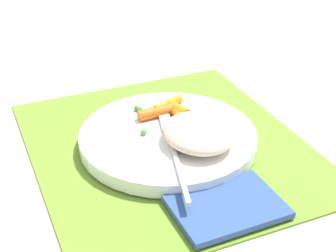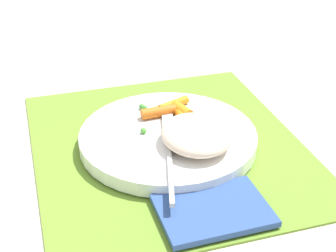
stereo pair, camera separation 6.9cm
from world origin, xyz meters
TOP-DOWN VIEW (x-y plane):
  - ground_plane at (0.00, 0.00)m, footprint 2.40×2.40m
  - placemat at (0.00, 0.00)m, footprint 0.42×0.37m
  - plate at (0.00, 0.00)m, footprint 0.25×0.25m
  - rice_mound at (-0.04, -0.03)m, footprint 0.11×0.09m
  - carrot_portion at (0.05, -0.02)m, footprint 0.07×0.08m
  - pea_scatter at (0.04, -0.01)m, footprint 0.08×0.08m
  - fork at (-0.04, 0.01)m, footprint 0.20×0.06m
  - napkin at (-0.16, -0.01)m, footprint 0.09×0.13m

SIDE VIEW (x-z plane):
  - ground_plane at x=0.00m, z-range 0.00..0.00m
  - placemat at x=0.00m, z-range 0.00..0.01m
  - napkin at x=-0.16m, z-range 0.01..0.01m
  - plate at x=0.00m, z-range 0.01..0.03m
  - fork at x=-0.04m, z-range 0.03..0.03m
  - pea_scatter at x=0.04m, z-range 0.03..0.03m
  - carrot_portion at x=0.05m, z-range 0.02..0.04m
  - rice_mound at x=-0.04m, z-range 0.03..0.06m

